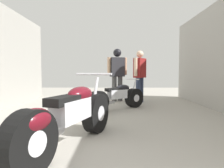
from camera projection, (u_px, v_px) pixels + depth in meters
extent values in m
plane|color=#A8A399|center=(106.00, 121.00, 4.00)|extent=(17.67, 17.67, 0.00)
cylinder|color=black|center=(96.00, 113.00, 3.27)|extent=(0.41, 0.68, 0.65)
cylinder|color=silver|center=(96.00, 113.00, 3.27)|extent=(0.27, 0.30, 0.25)
cylinder|color=black|center=(30.00, 142.00, 1.89)|extent=(0.41, 0.68, 0.65)
cylinder|color=silver|center=(30.00, 142.00, 1.89)|extent=(0.27, 0.30, 0.25)
cube|color=silver|center=(72.00, 110.00, 2.57)|extent=(0.46, 0.70, 0.29)
ellipsoid|color=#5B0F19|center=(80.00, 94.00, 2.76)|extent=(0.43, 0.59, 0.22)
cube|color=black|center=(63.00, 100.00, 2.39)|extent=(0.38, 0.54, 0.10)
ellipsoid|color=#5B0F19|center=(33.00, 121.00, 1.92)|extent=(0.40, 0.51, 0.24)
cylinder|color=silver|center=(95.00, 95.00, 3.21)|extent=(0.14, 0.26, 0.59)
cylinder|color=silver|center=(94.00, 74.00, 3.15)|extent=(0.60, 0.25, 0.04)
cylinder|color=silver|center=(48.00, 137.00, 2.35)|extent=(0.28, 0.56, 0.09)
cylinder|color=black|center=(134.00, 98.00, 5.61)|extent=(0.56, 0.49, 0.54)
cylinder|color=silver|center=(134.00, 98.00, 5.61)|extent=(0.30, 0.30, 0.21)
cylinder|color=black|center=(98.00, 102.00, 4.87)|extent=(0.56, 0.49, 0.54)
cylinder|color=silver|center=(98.00, 102.00, 4.87)|extent=(0.30, 0.30, 0.21)
cube|color=silver|center=(117.00, 94.00, 5.23)|extent=(0.55, 0.49, 0.24)
ellipsoid|color=black|center=(123.00, 88.00, 5.33)|extent=(0.48, 0.44, 0.19)
cube|color=black|center=(113.00, 90.00, 5.13)|extent=(0.44, 0.40, 0.08)
ellipsoid|color=black|center=(100.00, 95.00, 4.89)|extent=(0.43, 0.40, 0.20)
cylinder|color=silver|center=(133.00, 89.00, 5.57)|extent=(0.20, 0.16, 0.49)
cylinder|color=silver|center=(132.00, 79.00, 5.53)|extent=(0.34, 0.44, 0.03)
cylinder|color=silver|center=(107.00, 103.00, 5.19)|extent=(0.42, 0.34, 0.08)
cylinder|color=#2D3851|center=(138.00, 90.00, 6.41)|extent=(0.22, 0.22, 0.83)
cylinder|color=#2D3851|center=(141.00, 90.00, 6.57)|extent=(0.22, 0.22, 0.83)
cube|color=maroon|center=(140.00, 68.00, 6.45)|extent=(0.47, 0.52, 0.64)
cylinder|color=beige|center=(136.00, 67.00, 6.21)|extent=(0.16, 0.16, 0.58)
cylinder|color=beige|center=(144.00, 67.00, 6.68)|extent=(0.16, 0.16, 0.58)
sphere|color=beige|center=(140.00, 54.00, 6.42)|extent=(0.23, 0.23, 0.23)
cylinder|color=#4C4C4C|center=(120.00, 89.00, 6.83)|extent=(0.21, 0.21, 0.86)
cylinder|color=#4C4C4C|center=(114.00, 89.00, 6.77)|extent=(0.21, 0.21, 0.86)
cube|color=#2D2D33|center=(117.00, 67.00, 6.75)|extent=(0.53, 0.39, 0.66)
cylinder|color=tan|center=(125.00, 66.00, 6.84)|extent=(0.15, 0.15, 0.60)
cylinder|color=tan|center=(109.00, 66.00, 6.66)|extent=(0.15, 0.15, 0.60)
sphere|color=black|center=(117.00, 53.00, 6.73)|extent=(0.24, 0.24, 0.24)
sphere|color=black|center=(117.00, 53.00, 6.73)|extent=(0.28, 0.28, 0.28)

